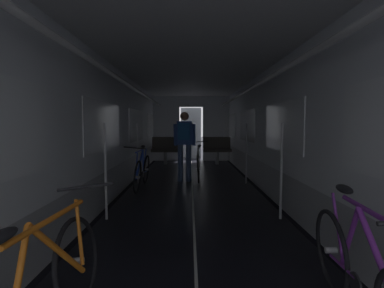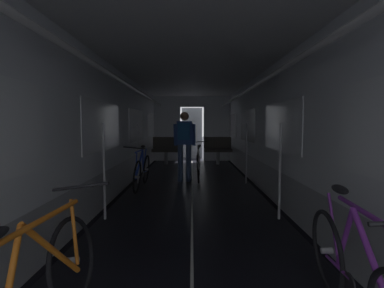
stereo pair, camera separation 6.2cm
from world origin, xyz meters
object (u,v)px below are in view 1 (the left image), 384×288
object	(u,v)px
bicycle_blue	(142,171)
bicycle_white_in_aisle	(198,164)
bench_seat_far_left	(165,148)
person_cyclist_aisle	(184,140)
bench_seat_far_right	(217,148)
bicycle_purple	(361,275)

from	to	relation	value
bicycle_blue	bicycle_white_in_aisle	distance (m)	1.61
bench_seat_far_left	person_cyclist_aisle	world-z (taller)	person_cyclist_aisle
bench_seat_far_right	person_cyclist_aisle	distance (m)	3.34
bench_seat_far_left	bicycle_purple	size ratio (longest dim) A/B	0.58
bicycle_white_in_aisle	bicycle_blue	bearing A→B (deg)	-140.94
person_cyclist_aisle	bench_seat_far_right	bearing A→B (deg)	70.97
bench_seat_far_right	bench_seat_far_left	bearing A→B (deg)	180.00
bicycle_blue	bicycle_purple	bearing A→B (deg)	-63.95
bicycle_purple	bicycle_white_in_aisle	bearing A→B (deg)	99.53
bench_seat_far_left	bench_seat_far_right	distance (m)	1.80
bench_seat_far_right	bicycle_blue	distance (m)	4.36
bicycle_purple	bicycle_white_in_aisle	world-z (taller)	bicycle_purple
bench_seat_far_right	bicycle_white_in_aisle	size ratio (longest dim) A/B	0.58
person_cyclist_aisle	bicycle_white_in_aisle	xyz separation A→B (m)	(0.34, 0.27, -0.63)
person_cyclist_aisle	bicycle_purple	bearing A→B (deg)	-76.33
bicycle_blue	bench_seat_far_left	bearing A→B (deg)	87.27
bicycle_blue	bicycle_white_in_aisle	xyz separation A→B (m)	(1.25, 1.01, 0.00)
bicycle_purple	person_cyclist_aisle	distance (m)	5.35
bench_seat_far_left	bench_seat_far_right	size ratio (longest dim) A/B	1.00
bench_seat_far_right	bicycle_purple	size ratio (longest dim) A/B	0.58
bicycle_white_in_aisle	bicycle_purple	bearing A→B (deg)	-80.47
person_cyclist_aisle	bicycle_white_in_aisle	size ratio (longest dim) A/B	1.00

